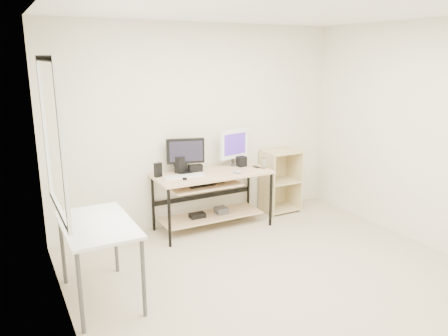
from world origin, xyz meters
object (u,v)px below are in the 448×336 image
object	(u,v)px
audio_controller	(158,170)
desk	(211,189)
side_table	(98,231)
black_monitor	(185,153)
shelf_unit	(279,180)
white_imac	(234,145)

from	to	relation	value
audio_controller	desk	bearing A→B (deg)	-27.94
side_table	black_monitor	xyz separation A→B (m)	(1.39, 1.23, 0.33)
shelf_unit	white_imac	world-z (taller)	white_imac
desk	white_imac	distance (m)	0.69
black_monitor	audio_controller	xyz separation A→B (m)	(-0.38, -0.04, -0.16)
side_table	audio_controller	xyz separation A→B (m)	(1.00, 1.19, 0.17)
audio_controller	side_table	bearing A→B (deg)	-146.25
shelf_unit	white_imac	bearing A→B (deg)	178.27
side_table	audio_controller	world-z (taller)	audio_controller
side_table	white_imac	xyz separation A→B (m)	(2.10, 1.24, 0.37)
black_monitor	shelf_unit	bearing A→B (deg)	15.41
desk	white_imac	xyz separation A→B (m)	(0.44, 0.18, 0.50)
desk	black_monitor	distance (m)	0.56
white_imac	black_monitor	bearing A→B (deg)	167.92
desk	side_table	xyz separation A→B (m)	(-1.65, -1.06, 0.13)
black_monitor	white_imac	xyz separation A→B (m)	(0.71, 0.01, 0.04)
shelf_unit	white_imac	xyz separation A→B (m)	(-0.73, 0.02, 0.59)
shelf_unit	black_monitor	size ratio (longest dim) A/B	1.90
side_table	white_imac	size ratio (longest dim) A/B	2.00
desk	white_imac	world-z (taller)	white_imac
white_imac	audio_controller	world-z (taller)	white_imac
side_table	white_imac	world-z (taller)	white_imac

